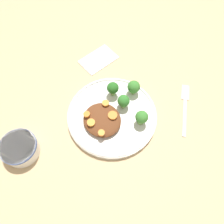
# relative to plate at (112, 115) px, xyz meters

# --- Properties ---
(ground_plane) EXTENTS (4.00, 4.00, 0.00)m
(ground_plane) POSITION_rel_plate_xyz_m (0.00, 0.00, -0.01)
(ground_plane) COLOR tan
(plate) EXTENTS (0.27, 0.27, 0.02)m
(plate) POSITION_rel_plate_xyz_m (0.00, 0.00, 0.00)
(plate) COLOR silver
(plate) RESTS_ON ground_plane
(dip_bowl) EXTENTS (0.10, 0.10, 0.04)m
(dip_bowl) POSITION_rel_plate_xyz_m (-0.26, 0.08, 0.01)
(dip_bowl) COLOR white
(dip_bowl) RESTS_ON ground_plane
(stew_mound) EXTENTS (0.11, 0.11, 0.03)m
(stew_mound) POSITION_rel_plate_xyz_m (-0.04, 0.00, 0.02)
(stew_mound) COLOR brown
(stew_mound) RESTS_ON plate
(broccoli_floret_0) EXTENTS (0.04, 0.04, 0.05)m
(broccoli_floret_0) POSITION_rel_plate_xyz_m (0.04, 0.00, 0.03)
(broccoli_floret_0) COLOR #7FA85B
(broccoli_floret_0) RESTS_ON plate
(broccoli_floret_1) EXTENTS (0.04, 0.04, 0.05)m
(broccoli_floret_1) POSITION_rel_plate_xyz_m (0.05, 0.05, 0.04)
(broccoli_floret_1) COLOR #7FA85B
(broccoli_floret_1) RESTS_ON plate
(broccoli_floret_2) EXTENTS (0.04, 0.04, 0.05)m
(broccoli_floret_2) POSITION_rel_plate_xyz_m (0.05, -0.07, 0.04)
(broccoli_floret_2) COLOR #759E51
(broccoli_floret_2) RESTS_ON plate
(broccoli_floret_3) EXTENTS (0.04, 0.04, 0.05)m
(broccoli_floret_3) POSITION_rel_plate_xyz_m (0.10, 0.02, 0.04)
(broccoli_floret_3) COLOR #7FA85B
(broccoli_floret_3) RESTS_ON plate
(carrot_slice_0) EXTENTS (0.02, 0.02, 0.01)m
(carrot_slice_0) POSITION_rel_plate_xyz_m (-0.06, 0.04, 0.03)
(carrot_slice_0) COLOR orange
(carrot_slice_0) RESTS_ON stew_mound
(carrot_slice_1) EXTENTS (0.02, 0.02, 0.01)m
(carrot_slice_1) POSITION_rel_plate_xyz_m (-0.00, 0.03, 0.03)
(carrot_slice_1) COLOR orange
(carrot_slice_1) RESTS_ON stew_mound
(carrot_slice_2) EXTENTS (0.02, 0.02, 0.01)m
(carrot_slice_2) POSITION_rel_plate_xyz_m (-0.07, 0.01, 0.03)
(carrot_slice_2) COLOR orange
(carrot_slice_2) RESTS_ON stew_mound
(carrot_slice_3) EXTENTS (0.03, 0.03, 0.00)m
(carrot_slice_3) POSITION_rel_plate_xyz_m (-0.01, -0.01, 0.03)
(carrot_slice_3) COLOR orange
(carrot_slice_3) RESTS_ON stew_mound
(carrot_slice_4) EXTENTS (0.02, 0.02, 0.01)m
(carrot_slice_4) POSITION_rel_plate_xyz_m (-0.07, -0.04, 0.03)
(carrot_slice_4) COLOR orange
(carrot_slice_4) RESTS_ON stew_mound
(fork) EXTENTS (0.15, 0.13, 0.01)m
(fork) POSITION_rel_plate_xyz_m (0.20, -0.11, -0.01)
(fork) COLOR silver
(fork) RESTS_ON ground_plane
(napkin) EXTENTS (0.13, 0.08, 0.01)m
(napkin) POSITION_rel_plate_xyz_m (0.11, 0.20, -0.01)
(napkin) COLOR white
(napkin) RESTS_ON ground_plane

